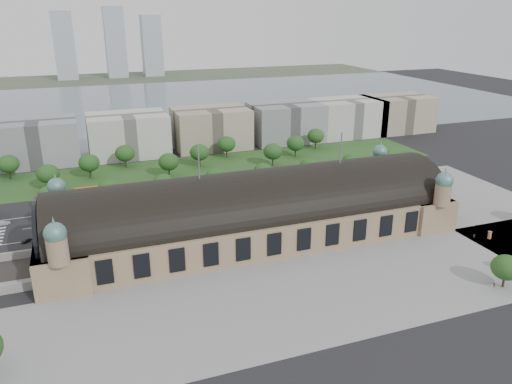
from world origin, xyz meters
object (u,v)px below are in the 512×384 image
object	(u,v)px
petrol_station	(94,191)
traffic_car_6	(403,183)
bus_east	(312,193)
parked_car_5	(186,218)
parked_car_1	(95,235)
traffic_car_4	(206,211)
parked_car_6	(122,232)
pedestrian_2	(474,236)
parked_car_0	(27,241)
traffic_car_2	(88,229)
parked_car_4	(85,232)
parked_car_2	(71,235)
traffic_car_3	(119,207)
pedestrian_1	(498,257)
parked_car_3	(100,235)
advertising_column	(490,235)
van_south	(502,264)
traffic_car_1	(3,223)
bus_mid	(270,199)
traffic_car_5	(312,184)
bus_west	(234,208)
pedestrian_4	(494,286)

from	to	relation	value
petrol_station	traffic_car_6	xyz separation A→B (m)	(143.33, -33.23, -2.20)
traffic_car_6	bus_east	bearing A→B (deg)	-82.50
petrol_station	bus_east	size ratio (longest dim) A/B	1.10
parked_car_5	parked_car_1	bearing A→B (deg)	-119.37
traffic_car_4	parked_car_6	bearing A→B (deg)	-71.36
pedestrian_2	parked_car_0	bearing A→B (deg)	31.67
traffic_car_2	parked_car_4	world-z (taller)	parked_car_4
parked_car_2	pedestrian_2	xyz separation A→B (m)	(142.13, -53.78, 0.22)
traffic_car_3	parked_car_2	world-z (taller)	traffic_car_3
pedestrian_1	parked_car_0	bearing A→B (deg)	82.63
parked_car_4	parked_car_6	distance (m)	13.96
parked_car_3	advertising_column	distance (m)	146.26
traffic_car_2	parked_car_0	bearing A→B (deg)	-84.25
parked_car_2	advertising_column	distance (m)	157.39
van_south	parked_car_2	bearing A→B (deg)	158.56
petrol_station	parked_car_5	bearing A→B (deg)	-50.32
traffic_car_1	traffic_car_4	distance (m)	80.40
traffic_car_1	traffic_car_2	xyz separation A→B (m)	(31.61, -17.33, -0.08)
traffic_car_4	parked_car_3	distance (m)	44.43
bus_mid	parked_car_4	bearing A→B (deg)	94.54
bus_east	traffic_car_5	bearing A→B (deg)	-21.97
van_south	pedestrian_1	distance (m)	5.39
parked_car_1	traffic_car_6	bearing A→B (deg)	68.60
parked_car_0	bus_west	bearing A→B (deg)	56.81
traffic_car_5	parked_car_6	size ratio (longest dim) A/B	0.92
bus_east	traffic_car_1	bearing A→B (deg)	88.84
traffic_car_3	parked_car_2	distance (m)	30.26
bus_east	parked_car_5	bearing A→B (deg)	101.35
petrol_station	bus_west	xyz separation A→B (m)	(54.75, -38.28, -1.16)
parked_car_6	van_south	distance (m)	135.72
traffic_car_5	advertising_column	size ratio (longest dim) A/B	1.48
parked_car_0	van_south	world-z (taller)	van_south
parked_car_1	bus_mid	bearing A→B (deg)	72.06
pedestrian_4	traffic_car_6	bearing A→B (deg)	-164.50
traffic_car_2	traffic_car_6	world-z (taller)	traffic_car_6
parked_car_6	pedestrian_2	size ratio (longest dim) A/B	2.75
parked_car_0	bus_west	distance (m)	80.88
pedestrian_4	pedestrian_1	bearing A→B (deg)	167.21
traffic_car_6	pedestrian_4	xyz separation A→B (m)	(-32.38, -91.44, 0.02)
parked_car_1	parked_car_6	world-z (taller)	parked_car_1
traffic_car_2	advertising_column	xyz separation A→B (m)	(140.40, -59.40, 0.78)
parked_car_0	pedestrian_4	bearing A→B (deg)	23.77
parked_car_4	parked_car_5	size ratio (longest dim) A/B	0.90
bus_west	van_south	distance (m)	103.26
parked_car_3	pedestrian_1	size ratio (longest dim) A/B	2.47
parked_car_2	bus_mid	distance (m)	83.92
petrol_station	traffic_car_5	bearing A→B (deg)	-10.69
traffic_car_1	bus_east	bearing A→B (deg)	-99.30
advertising_column	traffic_car_1	bearing A→B (deg)	155.96
traffic_car_2	parked_car_3	bearing A→B (deg)	26.02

